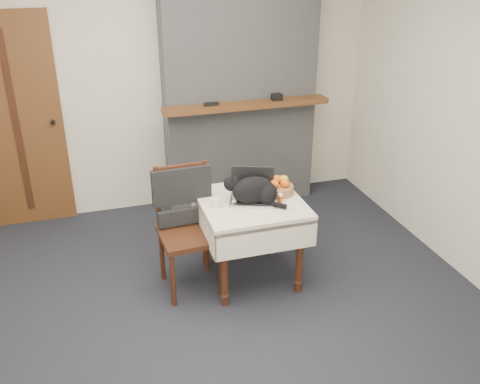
# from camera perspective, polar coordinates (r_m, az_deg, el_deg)

# --- Properties ---
(ground) EXTENTS (4.50, 4.50, 0.00)m
(ground) POSITION_cam_1_polar(r_m,az_deg,el_deg) (4.04, -4.73, -13.41)
(ground) COLOR black
(ground) RESTS_ON ground
(room_shell) EXTENTS (4.52, 4.01, 2.61)m
(room_shell) POSITION_cam_1_polar(r_m,az_deg,el_deg) (3.70, -7.34, 13.23)
(room_shell) COLOR beige
(room_shell) RESTS_ON ground
(door) EXTENTS (0.82, 0.10, 2.00)m
(door) POSITION_cam_1_polar(r_m,az_deg,el_deg) (5.33, -22.74, 6.72)
(door) COLOR brown
(door) RESTS_ON ground
(chimney) EXTENTS (1.62, 0.48, 2.60)m
(chimney) POSITION_cam_1_polar(r_m,az_deg,el_deg) (5.32, -0.02, 11.96)
(chimney) COLOR gray
(chimney) RESTS_ON ground
(side_table) EXTENTS (0.78, 0.78, 0.70)m
(side_table) POSITION_cam_1_polar(r_m,az_deg,el_deg) (4.18, 1.16, -2.31)
(side_table) COLOR #391A0F
(side_table) RESTS_ON ground
(laptop) EXTENTS (0.41, 0.38, 0.25)m
(laptop) POSITION_cam_1_polar(r_m,az_deg,el_deg) (4.13, 1.30, 0.05)
(laptop) COLOR #B7B7BC
(laptop) RESTS_ON side_table
(cat) EXTENTS (0.44, 0.35, 0.24)m
(cat) POSITION_cam_1_polar(r_m,az_deg,el_deg) (4.05, 1.52, 0.16)
(cat) COLOR black
(cat) RESTS_ON side_table
(cream_jar) EXTENTS (0.06, 0.06, 0.07)m
(cream_jar) POSITION_cam_1_polar(r_m,az_deg,el_deg) (4.01, -2.65, -1.19)
(cream_jar) COLOR white
(cream_jar) RESTS_ON side_table
(pill_bottle) EXTENTS (0.04, 0.04, 0.08)m
(pill_bottle) POSITION_cam_1_polar(r_m,az_deg,el_deg) (4.09, 4.29, -0.65)
(pill_bottle) COLOR #A23E13
(pill_bottle) RESTS_ON side_table
(fruit_basket) EXTENTS (0.24, 0.24, 0.13)m
(fruit_basket) POSITION_cam_1_polar(r_m,az_deg,el_deg) (4.24, 4.12, 0.55)
(fruit_basket) COLOR #9F7040
(fruit_basket) RESTS_ON side_table
(desk_clutter) EXTENTS (0.13, 0.08, 0.01)m
(desk_clutter) POSITION_cam_1_polar(r_m,az_deg,el_deg) (4.25, 3.32, -0.10)
(desk_clutter) COLOR black
(desk_clutter) RESTS_ON side_table
(chair) EXTENTS (0.47, 0.46, 1.00)m
(chair) POSITION_cam_1_polar(r_m,az_deg,el_deg) (4.14, -5.86, -2.01)
(chair) COLOR #391A0F
(chair) RESTS_ON ground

